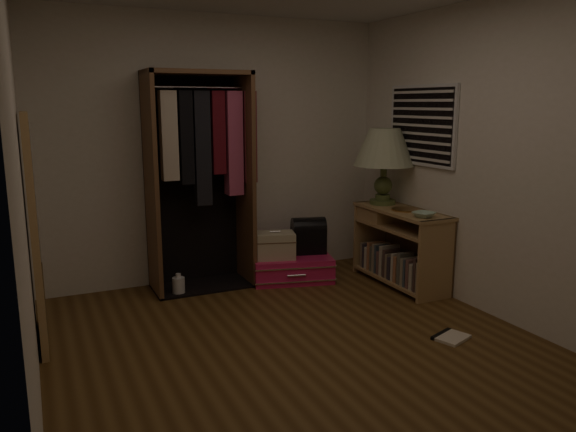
{
  "coord_description": "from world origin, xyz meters",
  "views": [
    {
      "loc": [
        -1.7,
        -3.36,
        1.76
      ],
      "look_at": [
        0.3,
        0.95,
        0.8
      ],
      "focal_mm": 35.0,
      "sensor_mm": 36.0,
      "label": 1
    }
  ],
  "objects_px": {
    "open_wardrobe": "(203,161)",
    "white_jug": "(179,286)",
    "train_case": "(275,245)",
    "table_lamp": "(384,149)",
    "pink_suitcase": "(291,267)",
    "black_bag": "(308,235)",
    "floor_mirror": "(34,231)",
    "console_bookshelf": "(398,245)"
  },
  "relations": [
    {
      "from": "console_bookshelf",
      "to": "floor_mirror",
      "type": "distance_m",
      "value": 3.27
    },
    {
      "from": "table_lamp",
      "to": "black_bag",
      "type": "bearing_deg",
      "value": 157.61
    },
    {
      "from": "black_bag",
      "to": "floor_mirror",
      "type": "bearing_deg",
      "value": -151.82
    },
    {
      "from": "train_case",
      "to": "pink_suitcase",
      "type": "bearing_deg",
      "value": 24.8
    },
    {
      "from": "pink_suitcase",
      "to": "black_bag",
      "type": "xyz_separation_m",
      "value": [
        0.21,
        0.02,
        0.31
      ]
    },
    {
      "from": "open_wardrobe",
      "to": "floor_mirror",
      "type": "xyz_separation_m",
      "value": [
        -1.5,
        -0.77,
        -0.37
      ]
    },
    {
      "from": "open_wardrobe",
      "to": "floor_mirror",
      "type": "bearing_deg",
      "value": -152.81
    },
    {
      "from": "floor_mirror",
      "to": "pink_suitcase",
      "type": "bearing_deg",
      "value": 14.4
    },
    {
      "from": "open_wardrobe",
      "to": "white_jug",
      "type": "xyz_separation_m",
      "value": [
        -0.32,
        -0.17,
        -1.13
      ]
    },
    {
      "from": "console_bookshelf",
      "to": "open_wardrobe",
      "type": "relative_size",
      "value": 0.55
    },
    {
      "from": "console_bookshelf",
      "to": "floor_mirror",
      "type": "height_order",
      "value": "floor_mirror"
    },
    {
      "from": "pink_suitcase",
      "to": "table_lamp",
      "type": "height_order",
      "value": "table_lamp"
    },
    {
      "from": "pink_suitcase",
      "to": "table_lamp",
      "type": "distance_m",
      "value": 1.51
    },
    {
      "from": "train_case",
      "to": "black_bag",
      "type": "distance_m",
      "value": 0.4
    },
    {
      "from": "open_wardrobe",
      "to": "pink_suitcase",
      "type": "distance_m",
      "value": 1.39
    },
    {
      "from": "open_wardrobe",
      "to": "white_jug",
      "type": "bearing_deg",
      "value": -152.07
    },
    {
      "from": "floor_mirror",
      "to": "black_bag",
      "type": "bearing_deg",
      "value": 13.69
    },
    {
      "from": "open_wardrobe",
      "to": "black_bag",
      "type": "distance_m",
      "value": 1.32
    },
    {
      "from": "open_wardrobe",
      "to": "floor_mirror",
      "type": "height_order",
      "value": "open_wardrobe"
    },
    {
      "from": "floor_mirror",
      "to": "white_jug",
      "type": "distance_m",
      "value": 1.53
    },
    {
      "from": "floor_mirror",
      "to": "train_case",
      "type": "xyz_separation_m",
      "value": [
        2.15,
        0.57,
        -0.47
      ]
    },
    {
      "from": "black_bag",
      "to": "console_bookshelf",
      "type": "bearing_deg",
      "value": -25.31
    },
    {
      "from": "console_bookshelf",
      "to": "white_jug",
      "type": "height_order",
      "value": "console_bookshelf"
    },
    {
      "from": "table_lamp",
      "to": "pink_suitcase",
      "type": "bearing_deg",
      "value": 163.58
    },
    {
      "from": "train_case",
      "to": "white_jug",
      "type": "xyz_separation_m",
      "value": [
        -0.97,
        0.03,
        -0.29
      ]
    },
    {
      "from": "train_case",
      "to": "table_lamp",
      "type": "height_order",
      "value": "table_lamp"
    },
    {
      "from": "console_bookshelf",
      "to": "white_jug",
      "type": "bearing_deg",
      "value": 164.87
    },
    {
      "from": "console_bookshelf",
      "to": "table_lamp",
      "type": "bearing_deg",
      "value": 89.14
    },
    {
      "from": "train_case",
      "to": "white_jug",
      "type": "distance_m",
      "value": 1.02
    },
    {
      "from": "train_case",
      "to": "table_lamp",
      "type": "xyz_separation_m",
      "value": [
        1.09,
        -0.24,
        0.93
      ]
    },
    {
      "from": "black_bag",
      "to": "white_jug",
      "type": "xyz_separation_m",
      "value": [
        -1.37,
        -0.02,
        -0.35
      ]
    },
    {
      "from": "open_wardrobe",
      "to": "table_lamp",
      "type": "distance_m",
      "value": 1.8
    },
    {
      "from": "open_wardrobe",
      "to": "white_jug",
      "type": "distance_m",
      "value": 1.19
    },
    {
      "from": "open_wardrobe",
      "to": "table_lamp",
      "type": "height_order",
      "value": "open_wardrobe"
    },
    {
      "from": "floor_mirror",
      "to": "train_case",
      "type": "bearing_deg",
      "value": 14.87
    },
    {
      "from": "console_bookshelf",
      "to": "floor_mirror",
      "type": "relative_size",
      "value": 0.66
    },
    {
      "from": "open_wardrobe",
      "to": "black_bag",
      "type": "xyz_separation_m",
      "value": [
        1.05,
        -0.15,
        -0.78
      ]
    },
    {
      "from": "console_bookshelf",
      "to": "pink_suitcase",
      "type": "distance_m",
      "value": 1.09
    },
    {
      "from": "pink_suitcase",
      "to": "train_case",
      "type": "height_order",
      "value": "train_case"
    },
    {
      "from": "floor_mirror",
      "to": "pink_suitcase",
      "type": "height_order",
      "value": "floor_mirror"
    },
    {
      "from": "console_bookshelf",
      "to": "white_jug",
      "type": "relative_size",
      "value": 5.47
    },
    {
      "from": "pink_suitcase",
      "to": "black_bag",
      "type": "distance_m",
      "value": 0.38
    }
  ]
}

